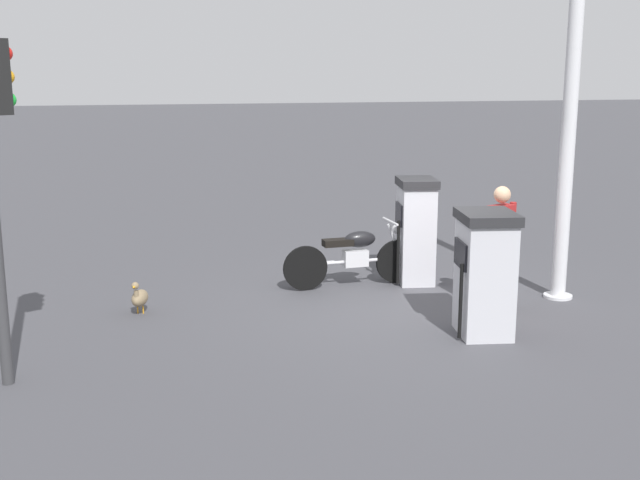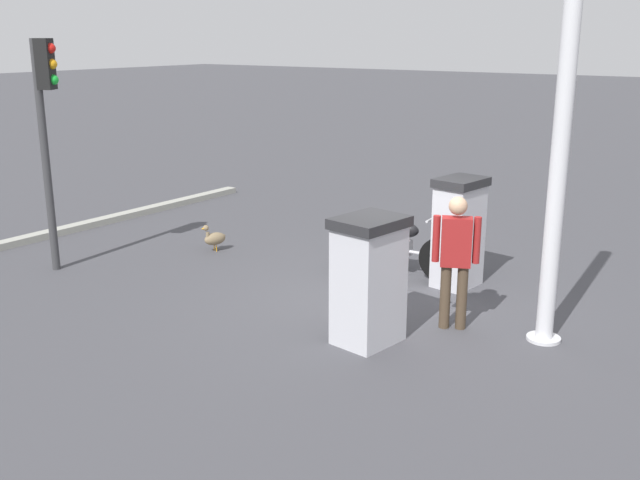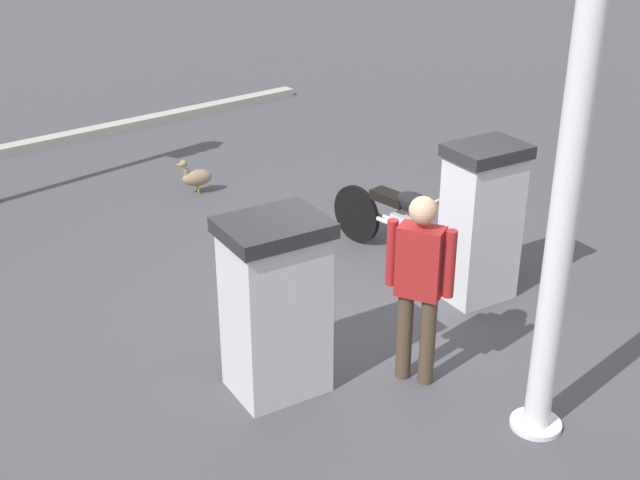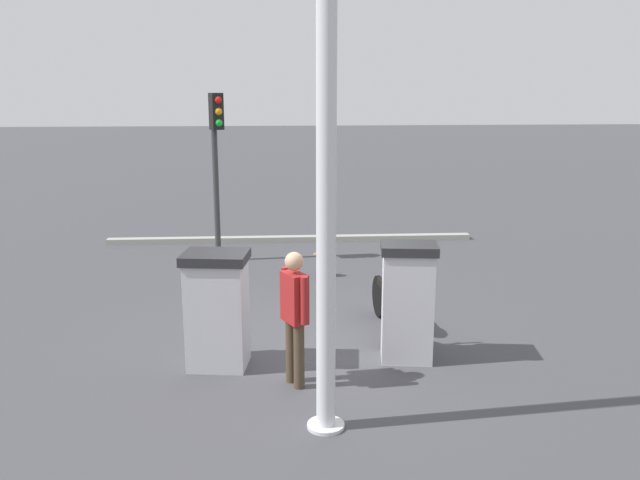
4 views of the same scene
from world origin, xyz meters
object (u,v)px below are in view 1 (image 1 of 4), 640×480
Objects in this scene: attendant_person at (500,239)px; canopy_support_pole at (567,148)px; fuel_pump_near at (416,230)px; motorcycle_near_pump at (354,254)px; fuel_pump_far at (485,273)px; wandering_duck at (140,297)px.

attendant_person is 0.38× the size of canopy_support_pole.
fuel_pump_near is 0.76× the size of motorcycle_near_pump.
fuel_pump_far is 4.46m from wandering_duck.
fuel_pump_near is 1.64m from attendant_person.
fuel_pump_near is 3.34× the size of wandering_duck.
fuel_pump_far reaches higher than motorcycle_near_pump.
fuel_pump_far is at bearing 56.16° from attendant_person.
fuel_pump_far is 0.35× the size of canopy_support_pole.
fuel_pump_near is 1.00m from motorcycle_near_pump.
wandering_duck is at bearing -9.70° from attendant_person.
canopy_support_pole is (-1.70, 1.23, 1.31)m from fuel_pump_near.
fuel_pump_far is at bearing 111.30° from motorcycle_near_pump.
wandering_duck is 0.11× the size of canopy_support_pole.
canopy_support_pole is (-1.06, -0.28, 1.16)m from attendant_person.
attendant_person is 4.82m from wandering_duck.
canopy_support_pole is at bearing 155.52° from motorcycle_near_pump.
fuel_pump_far is at bearing 36.04° from canopy_support_pole.
fuel_pump_near is at bearing -170.19° from wandering_duck.
fuel_pump_near is at bearing -178.87° from motorcycle_near_pump.
fuel_pump_far reaches higher than wandering_duck.
canopy_support_pole reaches higher than wandering_duck.
canopy_support_pole is at bearing -143.96° from fuel_pump_far.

